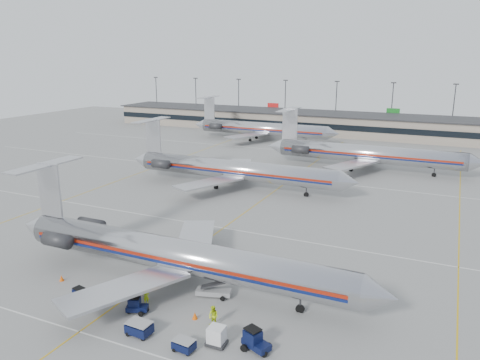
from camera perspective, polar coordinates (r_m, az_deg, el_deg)
The scene contains 19 objects.
ground at distance 57.68m, azimuth -6.56°, elevation -9.04°, with size 260.00×260.00×0.00m, color gray.
apron_markings at distance 65.75m, azimuth -2.03°, elevation -5.86°, with size 160.00×0.15×0.02m, color silver.
terminal at distance 146.87m, azimuth 13.68°, elevation 6.60°, with size 162.00×17.00×6.25m.
light_mast_row at distance 159.95m, azimuth 14.81°, elevation 9.13°, with size 163.60×0.40×15.28m.
jet_foreground at distance 49.88m, azimuth -8.34°, elevation -8.86°, with size 43.99×25.90×11.51m.
jet_second_row at distance 84.96m, azimuth -1.11°, elevation 1.34°, with size 44.60×26.26×11.67m.
jet_third_row at distance 101.40m, azimuth 14.88°, elevation 3.16°, with size 44.67×27.48×12.22m.
jet_back_row at distance 132.89m, azimuth 2.44°, elevation 6.30°, with size 43.65×26.85×11.93m.
tug_left at distance 49.27m, azimuth -18.86°, elevation -13.25°, with size 2.11×1.35×1.59m.
tug_center at distance 46.27m, azimuth -12.56°, elevation -14.69°, with size 2.19×1.68×1.60m.
tug_right at distance 40.23m, azimuth 1.80°, elevation -18.97°, with size 2.67×2.03×1.95m.
cart_inner at distance 43.05m, azimuth -12.18°, elevation -17.24°, with size 2.20×1.56×1.21m.
cart_outer at distance 40.62m, azimuth -6.85°, elevation -19.33°, with size 1.84×1.35×0.99m.
uld_container at distance 40.83m, azimuth -2.88°, elevation -18.48°, with size 1.65×1.39×1.70m.
belt_loader at distance 48.07m, azimuth -3.15°, elevation -13.34°, with size 4.25×2.20×2.17m.
ramp_worker_near at distance 47.48m, azimuth -11.36°, elevation -13.77°, with size 0.55×0.36×1.51m, color #BDEB16.
ramp_worker_far at distance 43.19m, azimuth -3.26°, elevation -16.26°, with size 0.95×0.74×1.95m, color #C9E515.
cone_right at distance 44.65m, azimuth -5.52°, elevation -16.12°, with size 0.50×0.50×0.69m, color #EF5707.
cone_left at distance 54.48m, azimuth -20.93°, elevation -11.10°, with size 0.48×0.48×0.66m, color #EF5707.
Camera 1 is at (27.82, -44.83, 23.30)m, focal length 35.00 mm.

